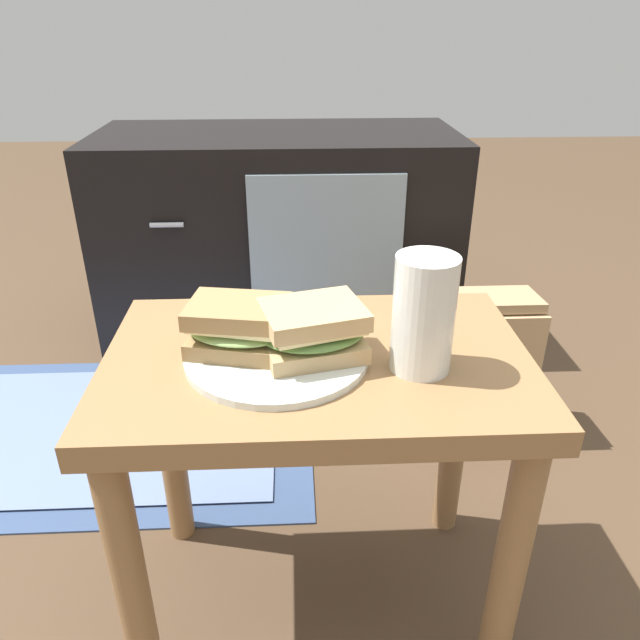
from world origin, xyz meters
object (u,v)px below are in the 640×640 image
(tv_cabinet, at_px, (280,237))
(beer_glass, at_px, (423,316))
(paper_bag, at_px, (480,364))
(plate, at_px, (277,355))
(sandwich_back, at_px, (313,330))
(sandwich_front, at_px, (239,328))

(tv_cabinet, relative_size, beer_glass, 6.44)
(paper_bag, bearing_deg, plate, -133.81)
(sandwich_back, bearing_deg, sandwich_front, 173.31)
(plate, xyz_separation_m, sandwich_back, (0.05, -0.01, 0.04))
(sandwich_front, bearing_deg, sandwich_back, -6.69)
(tv_cabinet, relative_size, sandwich_front, 6.27)
(paper_bag, bearing_deg, tv_cabinet, 131.40)
(sandwich_back, bearing_deg, plate, 173.31)
(sandwich_back, distance_m, beer_glass, 0.14)
(beer_glass, relative_size, paper_bag, 0.44)
(sandwich_back, xyz_separation_m, beer_glass, (0.13, -0.02, 0.03))
(tv_cabinet, xyz_separation_m, plate, (0.01, -0.96, 0.17))
(beer_glass, bearing_deg, sandwich_front, 171.16)
(sandwich_back, bearing_deg, paper_bag, 49.82)
(sandwich_back, relative_size, paper_bag, 0.46)
(beer_glass, height_order, paper_bag, beer_glass)
(tv_cabinet, bearing_deg, plate, -89.25)
(plate, height_order, beer_glass, beer_glass)
(tv_cabinet, height_order, sandwich_front, tv_cabinet)
(tv_cabinet, distance_m, paper_bag, 0.69)
(sandwich_back, relative_size, beer_glass, 1.03)
(tv_cabinet, relative_size, sandwich_back, 6.23)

